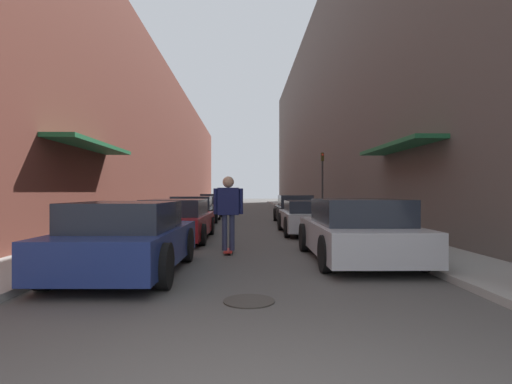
{
  "coord_description": "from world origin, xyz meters",
  "views": [
    {
      "loc": [
        -0.05,
        -2.16,
        1.49
      ],
      "look_at": [
        0.34,
        11.84,
        1.49
      ],
      "focal_mm": 28.0,
      "sensor_mm": 36.0,
      "label": 1
    }
  ],
  "objects": [
    {
      "name": "parked_car_right_2",
      "position": [
        2.35,
        17.03,
        0.64
      ],
      "size": [
        1.85,
        4.05,
        1.33
      ],
      "color": "#232326",
      "rests_on": "ground"
    },
    {
      "name": "manhole_cover",
      "position": [
        0.01,
        3.25,
        0.01
      ],
      "size": [
        0.7,
        0.7,
        0.02
      ],
      "color": "#332D28",
      "rests_on": "ground"
    },
    {
      "name": "parked_car_left_4",
      "position": [
        -2.3,
        26.17,
        0.64
      ],
      "size": [
        1.86,
        4.69,
        1.35
      ],
      "color": "gray",
      "rests_on": "ground"
    },
    {
      "name": "parked_car_left_0",
      "position": [
        -2.18,
        5.13,
        0.64
      ],
      "size": [
        1.99,
        3.98,
        1.31
      ],
      "color": "navy",
      "rests_on": "ground"
    },
    {
      "name": "curb_strip_left",
      "position": [
        -4.21,
        28.89,
        0.06
      ],
      "size": [
        1.8,
        57.78,
        0.12
      ],
      "color": "gray",
      "rests_on": "ground"
    },
    {
      "name": "building_row_right",
      "position": [
        7.11,
        28.89,
        7.6
      ],
      "size": [
        4.9,
        57.78,
        15.21
      ],
      "color": "#564C47",
      "rests_on": "ground"
    },
    {
      "name": "building_row_left",
      "position": [
        -7.11,
        28.89,
        4.92
      ],
      "size": [
        4.9,
        57.78,
        9.83
      ],
      "color": "brown",
      "rests_on": "ground"
    },
    {
      "name": "parked_car_left_5",
      "position": [
        -2.22,
        32.0,
        0.63
      ],
      "size": [
        2.07,
        4.7,
        1.3
      ],
      "color": "#515459",
      "rests_on": "ground"
    },
    {
      "name": "ground",
      "position": [
        0.0,
        23.11,
        0.0
      ],
      "size": [
        127.12,
        127.12,
        0.0
      ],
      "primitive_type": "plane",
      "color": "#4C4947"
    },
    {
      "name": "parked_car_right_0",
      "position": [
        2.38,
        6.42,
        0.65
      ],
      "size": [
        2.07,
        4.35,
        1.34
      ],
      "color": "#B7B7BC",
      "rests_on": "ground"
    },
    {
      "name": "parked_car_left_2",
      "position": [
        -2.35,
        15.43,
        0.63
      ],
      "size": [
        1.98,
        4.15,
        1.3
      ],
      "color": "#232326",
      "rests_on": "ground"
    },
    {
      "name": "traffic_light",
      "position": [
        4.13,
        19.26,
        2.28
      ],
      "size": [
        0.16,
        0.22,
        3.49
      ],
      "color": "#2D2D2D",
      "rests_on": "curb_strip_right"
    },
    {
      "name": "parked_car_left_1",
      "position": [
        -2.18,
        10.31,
        0.61
      ],
      "size": [
        2.07,
        4.61,
        1.26
      ],
      "color": "maroon",
      "rests_on": "ground"
    },
    {
      "name": "skateboarder",
      "position": [
        -0.45,
        7.51,
        1.15
      ],
      "size": [
        0.72,
        0.78,
        1.87
      ],
      "color": "#B2231E",
      "rests_on": "ground"
    },
    {
      "name": "parked_car_left_3",
      "position": [
        -2.33,
        20.38,
        0.61
      ],
      "size": [
        1.93,
        4.3,
        1.24
      ],
      "color": "#B7B7BC",
      "rests_on": "ground"
    },
    {
      "name": "parked_car_right_1",
      "position": [
        2.21,
        11.99,
        0.59
      ],
      "size": [
        1.94,
        4.05,
        1.18
      ],
      "color": "#B7B7BC",
      "rests_on": "ground"
    },
    {
      "name": "curb_strip_right",
      "position": [
        4.21,
        28.89,
        0.06
      ],
      "size": [
        1.8,
        57.78,
        0.12
      ],
      "color": "gray",
      "rests_on": "ground"
    }
  ]
}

